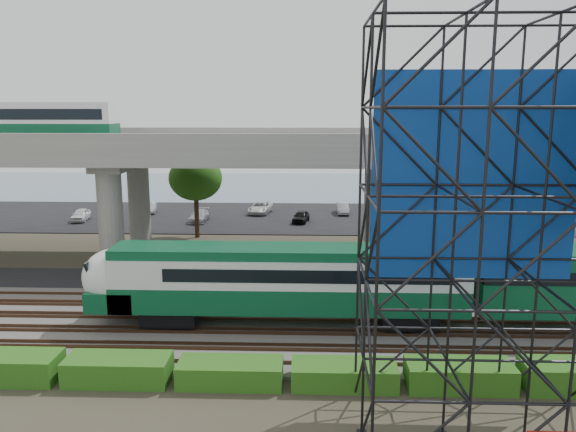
{
  "coord_description": "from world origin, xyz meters",
  "views": [
    {
      "loc": [
        4.35,
        -27.15,
        11.99
      ],
      "look_at": [
        3.18,
        6.0,
        5.57
      ],
      "focal_mm": 35.0,
      "sensor_mm": 36.0,
      "label": 1
    }
  ],
  "objects": [
    {
      "name": "ground",
      "position": [
        0.0,
        0.0,
        0.0
      ],
      "size": [
        140.0,
        140.0,
        0.0
      ],
      "primitive_type": "plane",
      "color": "#474233",
      "rests_on": "ground"
    },
    {
      "name": "trees",
      "position": [
        -4.67,
        16.17,
        5.57
      ],
      "size": [
        40.94,
        16.94,
        7.69
      ],
      "color": "#382314",
      "rests_on": "ground"
    },
    {
      "name": "rail_tracks",
      "position": [
        0.0,
        2.0,
        0.28
      ],
      "size": [
        90.0,
        9.52,
        0.16
      ],
      "color": "#472D1E",
      "rests_on": "ballast_bed"
    },
    {
      "name": "parked_cars",
      "position": [
        1.37,
        33.69,
        0.69
      ],
      "size": [
        40.91,
        9.58,
        1.29
      ],
      "color": "white",
      "rests_on": "parking_lot"
    },
    {
      "name": "hedge_strip",
      "position": [
        1.01,
        -4.3,
        0.56
      ],
      "size": [
        34.6,
        1.8,
        1.2
      ],
      "color": "#235112",
      "rests_on": "ground"
    },
    {
      "name": "overpass",
      "position": [
        -1.21,
        16.0,
        8.21
      ],
      "size": [
        80.0,
        12.0,
        12.4
      ],
      "color": "#9E9B93",
      "rests_on": "ground"
    },
    {
      "name": "parking_lot",
      "position": [
        0.0,
        34.0,
        0.04
      ],
      "size": [
        90.0,
        18.0,
        0.08
      ],
      "primitive_type": "cube",
      "color": "black",
      "rests_on": "ground"
    },
    {
      "name": "commuter_train",
      "position": [
        5.48,
        2.0,
        2.88
      ],
      "size": [
        29.3,
        3.06,
        4.3
      ],
      "color": "black",
      "rests_on": "rail_tracks"
    },
    {
      "name": "suv",
      "position": [
        -7.54,
        10.06,
        0.86
      ],
      "size": [
        6.21,
        4.55,
        1.57
      ],
      "primitive_type": "imported",
      "rotation": [
        0.0,
        0.0,
        1.18
      ],
      "color": "black",
      "rests_on": "service_road"
    },
    {
      "name": "scaffold_tower",
      "position": [
        10.95,
        -7.98,
        7.47
      ],
      "size": [
        9.36,
        6.36,
        15.0
      ],
      "color": "black",
      "rests_on": "ground"
    },
    {
      "name": "service_road",
      "position": [
        0.0,
        10.5,
        0.04
      ],
      "size": [
        90.0,
        5.0,
        0.08
      ],
      "primitive_type": "cube",
      "color": "black",
      "rests_on": "ground"
    },
    {
      "name": "harbor_water",
      "position": [
        0.0,
        56.0,
        0.01
      ],
      "size": [
        140.0,
        40.0,
        0.03
      ],
      "primitive_type": "cube",
      "color": "slate",
      "rests_on": "ground"
    },
    {
      "name": "ballast_bed",
      "position": [
        0.0,
        2.0,
        0.1
      ],
      "size": [
        90.0,
        12.0,
        0.2
      ],
      "primitive_type": "cube",
      "color": "slate",
      "rests_on": "ground"
    }
  ]
}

